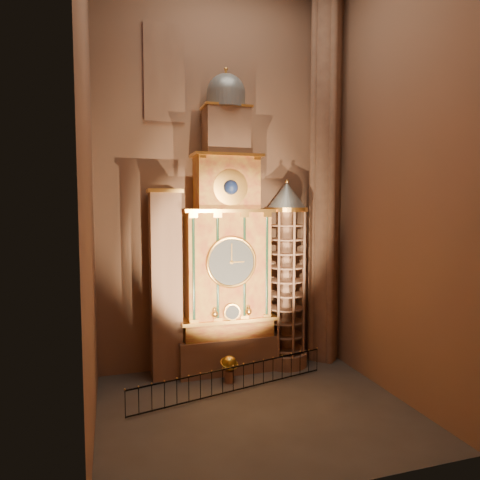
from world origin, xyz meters
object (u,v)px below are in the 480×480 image
object	(u,v)px
astronomical_clock	(227,253)
celestial_globe	(229,366)
stair_turret	(286,276)
portrait_tower	(166,283)
iron_railing	(233,379)

from	to	relation	value
astronomical_clock	celestial_globe	world-z (taller)	astronomical_clock
stair_turret	portrait_tower	bearing A→B (deg)	177.67
portrait_tower	stair_turret	xyz separation A→B (m)	(6.90, -0.28, 0.12)
stair_turret	iron_railing	xyz separation A→B (m)	(-4.00, -2.79, -4.58)
astronomical_clock	stair_turret	size ratio (longest dim) A/B	1.55
portrait_tower	celestial_globe	bearing A→B (deg)	-29.52
stair_turret	celestial_globe	size ratio (longest dim) A/B	7.64
astronomical_clock	portrait_tower	distance (m)	3.73
astronomical_clock	portrait_tower	bearing A→B (deg)	179.71
celestial_globe	iron_railing	xyz separation A→B (m)	(-0.16, -1.33, -0.16)
portrait_tower	stair_turret	distance (m)	6.91
astronomical_clock	stair_turret	world-z (taller)	astronomical_clock
portrait_tower	iron_railing	world-z (taller)	portrait_tower
stair_turret	celestial_globe	distance (m)	6.03
portrait_tower	iron_railing	xyz separation A→B (m)	(2.90, -3.07, -4.46)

